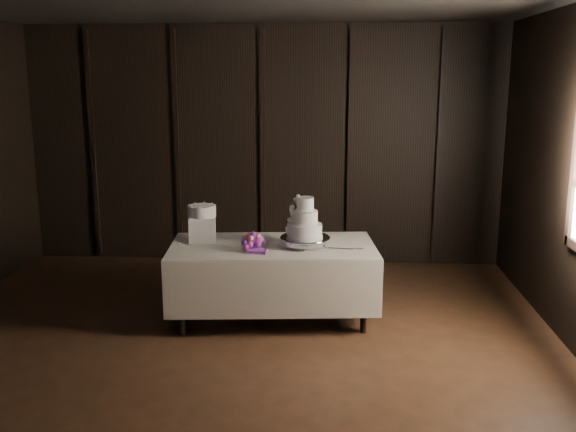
{
  "coord_description": "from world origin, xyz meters",
  "views": [
    {
      "loc": [
        0.89,
        -4.57,
        2.37
      ],
      "look_at": [
        0.47,
        1.43,
        1.05
      ],
      "focal_mm": 40.0,
      "sensor_mm": 36.0,
      "label": 1
    }
  ],
  "objects_px": {
    "box_pedestal": "(202,229)",
    "wedding_cake": "(302,222)",
    "display_table": "(273,279)",
    "cake_stand": "(305,242)",
    "bouquet": "(253,242)",
    "small_cake": "(202,211)"
  },
  "relations": [
    {
      "from": "cake_stand",
      "to": "small_cake",
      "type": "distance_m",
      "value": 1.07
    },
    {
      "from": "display_table",
      "to": "bouquet",
      "type": "bearing_deg",
      "value": -139.56
    },
    {
      "from": "display_table",
      "to": "cake_stand",
      "type": "relative_size",
      "value": 4.3
    },
    {
      "from": "cake_stand",
      "to": "small_cake",
      "type": "bearing_deg",
      "value": 172.78
    },
    {
      "from": "display_table",
      "to": "wedding_cake",
      "type": "relative_size",
      "value": 5.32
    },
    {
      "from": "display_table",
      "to": "box_pedestal",
      "type": "xyz_separation_m",
      "value": [
        -0.71,
        0.1,
        0.47
      ]
    },
    {
      "from": "small_cake",
      "to": "cake_stand",
      "type": "bearing_deg",
      "value": -7.22
    },
    {
      "from": "bouquet",
      "to": "small_cake",
      "type": "bearing_deg",
      "value": 152.26
    },
    {
      "from": "bouquet",
      "to": "small_cake",
      "type": "xyz_separation_m",
      "value": [
        -0.54,
        0.28,
        0.24
      ]
    },
    {
      "from": "wedding_cake",
      "to": "bouquet",
      "type": "xyz_separation_m",
      "value": [
        -0.46,
        -0.14,
        -0.18
      ]
    },
    {
      "from": "bouquet",
      "to": "small_cake",
      "type": "height_order",
      "value": "small_cake"
    },
    {
      "from": "cake_stand",
      "to": "wedding_cake",
      "type": "bearing_deg",
      "value": -150.26
    },
    {
      "from": "box_pedestal",
      "to": "wedding_cake",
      "type": "bearing_deg",
      "value": -8.35
    },
    {
      "from": "display_table",
      "to": "bouquet",
      "type": "relative_size",
      "value": 5.14
    },
    {
      "from": "bouquet",
      "to": "box_pedestal",
      "type": "distance_m",
      "value": 0.61
    },
    {
      "from": "cake_stand",
      "to": "box_pedestal",
      "type": "xyz_separation_m",
      "value": [
        -1.03,
        0.13,
        0.08
      ]
    },
    {
      "from": "display_table",
      "to": "small_cake",
      "type": "xyz_separation_m",
      "value": [
        -0.71,
        0.1,
        0.65
      ]
    },
    {
      "from": "box_pedestal",
      "to": "cake_stand",
      "type": "bearing_deg",
      "value": -7.22
    },
    {
      "from": "bouquet",
      "to": "box_pedestal",
      "type": "height_order",
      "value": "box_pedestal"
    },
    {
      "from": "cake_stand",
      "to": "bouquet",
      "type": "height_order",
      "value": "bouquet"
    },
    {
      "from": "wedding_cake",
      "to": "small_cake",
      "type": "bearing_deg",
      "value": -172.34
    },
    {
      "from": "display_table",
      "to": "small_cake",
      "type": "bearing_deg",
      "value": 166.17
    }
  ]
}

